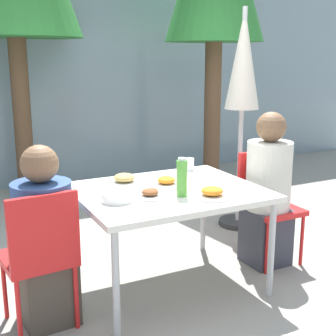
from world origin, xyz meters
TOP-DOWN VIEW (x-y plane):
  - ground_plane at (0.00, 0.00)m, footprint 24.00×24.00m
  - building_facade at (0.00, 3.23)m, footprint 10.00×0.20m
  - dining_table at (0.00, 0.00)m, footprint 1.23×1.01m
  - chair_left at (-0.91, -0.16)m, footprint 0.43×0.43m
  - person_left at (-0.87, -0.07)m, footprint 0.35×0.35m
  - chair_right at (0.92, 0.08)m, footprint 0.40×0.40m
  - person_right at (0.87, -0.00)m, footprint 0.35×0.35m
  - closed_umbrella at (1.17, 0.80)m, footprint 0.36×0.36m
  - plate_0 at (-0.19, -0.11)m, footprint 0.20×0.20m
  - plate_1 at (-0.21, 0.27)m, footprint 0.27×0.27m
  - plate_2 at (0.03, 0.09)m, footprint 0.23×0.23m
  - plate_3 at (0.17, -0.29)m, footprint 0.26×0.26m
  - bottle at (0.01, -0.18)m, footprint 0.07×0.07m
  - drinking_cup at (0.40, 0.41)m, footprint 0.07×0.07m
  - salad_bowl at (-0.41, -0.10)m, footprint 0.20×0.20m

SIDE VIEW (x-z plane):
  - ground_plane at x=0.00m, z-range 0.00..0.00m
  - chair_left at x=-0.91m, z-range 0.08..0.95m
  - chair_right at x=0.92m, z-range 0.08..0.95m
  - person_left at x=-0.87m, z-range -0.03..1.08m
  - person_right at x=0.87m, z-range -0.03..1.18m
  - dining_table at x=0.00m, z-range 0.31..1.03m
  - plate_0 at x=-0.19m, z-range 0.71..0.77m
  - plate_2 at x=0.03m, z-range 0.71..0.78m
  - plate_3 at x=0.17m, z-range 0.71..0.78m
  - plate_1 at x=-0.21m, z-range 0.71..0.79m
  - salad_bowl at x=-0.41m, z-range 0.72..0.78m
  - drinking_cup at x=0.40m, z-range 0.72..0.82m
  - bottle at x=0.01m, z-range 0.72..0.97m
  - closed_umbrella at x=1.17m, z-range 0.44..2.48m
  - building_facade at x=0.00m, z-range 0.00..3.00m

